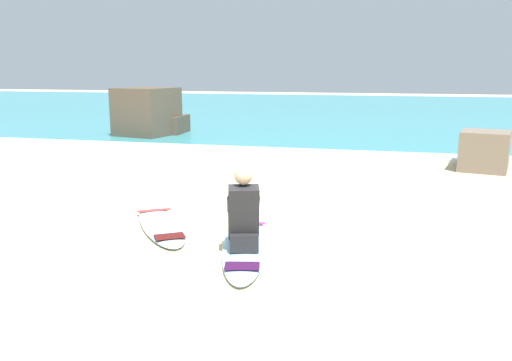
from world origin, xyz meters
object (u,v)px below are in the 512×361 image
object	(u,v)px
surfboard_spare_near	(161,224)
shoreline_rock	(484,151)
surfboard_main	(245,244)
surfer_seated	(243,216)

from	to	relation	value
surfboard_spare_near	shoreline_rock	size ratio (longest dim) A/B	2.11
surfboard_main	surfboard_spare_near	bearing A→B (deg)	158.50
surfer_seated	surfboard_spare_near	xyz separation A→B (m)	(-1.35, 0.72, -0.40)
surfboard_spare_near	surfboard_main	bearing A→B (deg)	-21.50
surfboard_spare_near	surfer_seated	bearing A→B (deg)	-27.95
surfboard_main	surfboard_spare_near	size ratio (longest dim) A/B	1.27
surfboard_main	shoreline_rock	bearing A→B (deg)	59.26
shoreline_rock	surfboard_spare_near	bearing A→B (deg)	-131.85
surfboard_main	surfer_seated	xyz separation A→B (m)	(0.04, -0.20, 0.40)
surfboard_main	surfboard_spare_near	world-z (taller)	same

